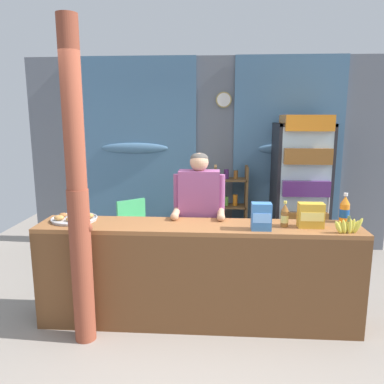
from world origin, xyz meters
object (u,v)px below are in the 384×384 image
timber_post (78,196)px  soda_bottle_orange_soda (345,210)px  bottle_shelf_rack (230,209)px  shopkeeper (199,210)px  plastic_lawn_chair (136,228)px  soda_bottle_iced_tea (285,216)px  pastry_tray (74,218)px  stall_counter (197,268)px  banana_bunch (348,227)px  drink_fridge (301,183)px  snack_box_biscuit (261,217)px  snack_box_choco_powder (311,215)px

timber_post → soda_bottle_orange_soda: timber_post is taller
bottle_shelf_rack → shopkeeper: 1.62m
plastic_lawn_chair → soda_bottle_iced_tea: size_ratio=3.53×
bottle_shelf_rack → shopkeeper: shopkeeper is taller
plastic_lawn_chair → pastry_tray: bearing=-101.6°
stall_counter → banana_bunch: banana_bunch is taller
stall_counter → shopkeeper: (-0.01, 0.51, 0.43)m
drink_fridge → snack_box_biscuit: 1.99m
bottle_shelf_rack → soda_bottle_iced_tea: 2.04m
soda_bottle_iced_tea → snack_box_choco_powder: soda_bottle_iced_tea is taller
stall_counter → pastry_tray: size_ratio=6.85×
timber_post → soda_bottle_iced_tea: timber_post is taller
bottle_shelf_rack → soda_bottle_iced_tea: (0.43, -1.95, 0.42)m
snack_box_biscuit → pastry_tray: size_ratio=0.56×
timber_post → banana_bunch: 2.34m
soda_bottle_iced_tea → timber_post: bearing=-168.9°
drink_fridge → soda_bottle_orange_soda: bearing=-86.6°
drink_fridge → shopkeeper: drink_fridge is taller
soda_bottle_iced_tea → banana_bunch: (0.52, -0.16, -0.04)m
soda_bottle_iced_tea → bottle_shelf_rack: bearing=102.4°
bottle_shelf_rack → plastic_lawn_chair: bottle_shelf_rack is taller
plastic_lawn_chair → drink_fridge: bearing=6.0°
soda_bottle_orange_soda → snack_box_biscuit: soda_bottle_orange_soda is taller
stall_counter → banana_bunch: size_ratio=11.25×
soda_bottle_orange_soda → stall_counter: bearing=-168.2°
plastic_lawn_chair → pastry_tray: 1.54m
plastic_lawn_chair → snack_box_choco_powder: bearing=-37.6°
plastic_lawn_chair → snack_box_biscuit: snack_box_biscuit is taller
shopkeeper → banana_bunch: size_ratio=6.03×
stall_counter → drink_fridge: (1.30, 1.83, 0.50)m
stall_counter → shopkeeper: size_ratio=1.87×
snack_box_choco_powder → pastry_tray: snack_box_choco_powder is taller
soda_bottle_orange_soda → drink_fridge: bearing=93.4°
bottle_shelf_rack → plastic_lawn_chair: bearing=-161.1°
plastic_lawn_chair → soda_bottle_orange_soda: soda_bottle_orange_soda is taller
shopkeeper → banana_bunch: 1.45m
timber_post → pastry_tray: 0.58m
timber_post → snack_box_choco_powder: (2.03, 0.35, -0.22)m
timber_post → plastic_lawn_chair: (0.08, 1.86, -0.83)m
stall_counter → bottle_shelf_rack: (0.37, 2.04, 0.08)m
drink_fridge → plastic_lawn_chair: (-2.22, -0.23, -0.60)m
timber_post → soda_bottle_iced_tea: (1.80, 0.35, -0.23)m
pastry_tray → banana_bunch: bearing=-5.6°
soda_bottle_orange_soda → pastry_tray: size_ratio=0.64×
stall_counter → bottle_shelf_rack: bottle_shelf_rack is taller
snack_box_biscuit → shopkeeper: bearing=137.8°
pastry_tray → snack_box_choco_powder: bearing=-2.2°
timber_post → pastry_tray: size_ratio=6.27×
soda_bottle_iced_tea → snack_box_choco_powder: 0.24m
stall_counter → bottle_shelf_rack: bearing=79.7°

